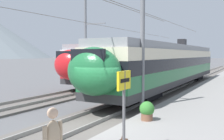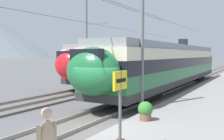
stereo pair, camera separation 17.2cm
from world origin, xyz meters
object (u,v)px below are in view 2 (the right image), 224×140
Objects in this scene: catenary_mast_mid at (140,36)px; catenary_mast_far_side at (87,41)px; train_near_platform at (170,64)px; train_far_track at (147,61)px; platform_sign at (120,94)px; potted_plant_platform_edge at (145,110)px.

catenary_mast_far_side reaches higher than catenary_mast_mid.
train_far_track is at bearing 33.09° from train_near_platform.
platform_sign is 4.11m from potted_plant_platform_edge.
train_near_platform is 12.27m from potted_plant_platform_edge.
train_far_track is 25.93m from platform_sign.
catenary_mast_mid is (-9.56, -1.34, 1.77)m from train_near_platform.
catenary_mast_mid is at bearing -159.10° from train_far_track.
catenary_mast_far_side reaches higher than train_far_track.
train_far_track is 13.82× the size of platform_sign.
potted_plant_platform_edge is (-20.48, -8.21, -1.47)m from train_far_track.
catenary_mast_far_side is 14.86m from potted_plant_platform_edge.
platform_sign is (-24.30, -9.05, -0.22)m from train_far_track.
train_far_track is 0.77× the size of catenary_mast_far_side.
catenary_mast_far_side reaches higher than potted_plant_platform_edge.
catenary_mast_mid is 1.00× the size of catenary_mast_far_side.
train_near_platform and train_far_track have the same top height.
catenary_mast_mid reaches higher than platform_sign.
platform_sign reaches higher than potted_plant_platform_edge.
potted_plant_platform_edge is at bearing -158.15° from train_far_track.
train_near_platform is 32.05× the size of potted_plant_platform_edge.
train_far_track is 10.53m from catenary_mast_far_side.
catenary_mast_mid is 51.99× the size of potted_plant_platform_edge.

